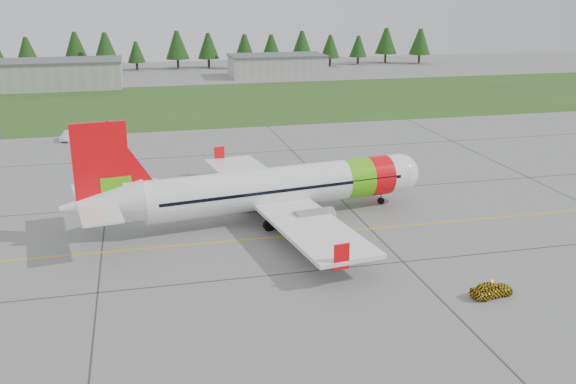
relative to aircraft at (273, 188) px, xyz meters
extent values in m
plane|color=gray|center=(-1.47, -12.99, -3.20)|extent=(320.00, 320.00, 0.00)
cylinder|color=white|center=(0.88, 0.13, 0.04)|extent=(27.56, 8.12, 4.09)
sphere|color=white|center=(14.36, 2.17, 0.04)|extent=(4.09, 4.09, 4.09)
cone|color=white|center=(-16.22, -2.45, 0.41)|extent=(7.87, 5.14, 4.09)
cube|color=black|center=(14.67, 2.22, 0.41)|extent=(2.07, 2.95, 0.59)
cylinder|color=#56CD0F|center=(9.17, 1.39, 0.04)|extent=(3.32, 4.53, 4.17)
cylinder|color=#F8080F|center=(11.66, 1.76, 0.04)|extent=(2.90, 4.47, 4.17)
cube|color=white|center=(0.37, 0.06, -1.11)|extent=(10.72, 34.02, 0.38)
cube|color=#F8080F|center=(-3.16, 16.38, -0.53)|extent=(1.27, 0.37, 2.10)
cube|color=#F8080F|center=(1.82, -16.58, -0.53)|extent=(1.27, 0.37, 2.10)
cylinder|color=gray|center=(1.06, 5.99, -1.68)|extent=(4.06, 2.74, 2.20)
cylinder|color=gray|center=(2.78, -5.41, -1.68)|extent=(4.06, 2.74, 2.20)
cube|color=#F8080F|center=(-16.01, -2.42, 3.92)|extent=(4.82, 1.09, 7.97)
cube|color=#56CD0F|center=(-14.87, -2.25, 1.62)|extent=(2.76, 0.84, 2.52)
cube|color=white|center=(-16.73, -2.53, 0.67)|extent=(5.12, 12.42, 0.23)
cylinder|color=slate|center=(12.28, 1.86, -2.47)|extent=(0.19, 0.19, 1.47)
cylinder|color=black|center=(12.28, 1.86, -2.85)|extent=(0.75, 0.40, 0.71)
cylinder|color=slate|center=(-1.11, 2.80, -2.21)|extent=(0.23, 0.23, 1.99)
cylinder|color=black|center=(-1.52, 2.74, -2.66)|extent=(1.15, 0.63, 1.09)
cylinder|color=slate|center=(-0.23, -3.00, -2.21)|extent=(0.23, 0.23, 1.99)
cylinder|color=black|center=(-0.65, -3.07, -2.66)|extent=(1.15, 0.63, 1.09)
imported|color=yellow|center=(12.47, -20.42, -1.52)|extent=(1.36, 1.53, 3.37)
imported|color=silver|center=(-22.87, 41.05, -1.02)|extent=(1.88, 1.83, 4.37)
cube|color=#30561E|center=(-1.47, 69.01, -3.19)|extent=(320.00, 50.00, 0.03)
cube|color=gold|center=(-1.47, -4.99, -3.19)|extent=(120.00, 0.25, 0.02)
cube|color=#A8A8A3|center=(-31.47, 97.01, -0.20)|extent=(32.00, 14.00, 6.00)
cube|color=#A8A8A3|center=(23.53, 105.01, -0.60)|extent=(24.00, 12.00, 5.20)
camera|label=1|loc=(-12.55, -59.37, 19.08)|focal=40.00mm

